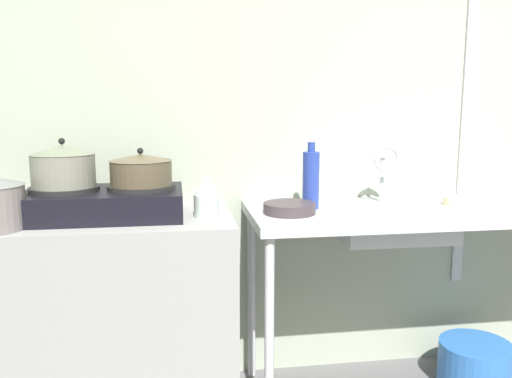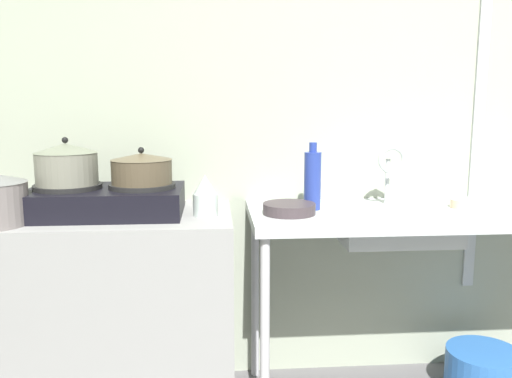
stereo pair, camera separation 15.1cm
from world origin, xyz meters
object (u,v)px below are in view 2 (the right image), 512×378
Objects in this scene: pot_on_left_burner at (66,164)px; small_bowl_on_drainboard at (463,204)px; faucet at (391,165)px; bucket_on_floor at (483,373)px; percolator at (205,196)px; pot_on_right_burner at (142,168)px; stove at (106,200)px; sink_basin at (397,227)px; frying_pan at (289,209)px; bottle_by_sink at (312,180)px.

small_bowl_on_drainboard is at bearing 0.65° from pot_on_left_burner.
faucet reaches higher than bucket_on_floor.
pot_on_right_burner is at bearing 169.32° from percolator.
percolator reaches higher than stove.
pot_on_left_burner is 0.51× the size of sink_basin.
percolator is 0.78m from sink_basin.
frying_pan is at bearing -2.75° from pot_on_left_burner.
frying_pan is 1.98× the size of small_bowl_on_drainboard.
pot_on_left_burner is 2.26× the size of small_bowl_on_drainboard.
percolator is at bearing -4.99° from pot_on_left_burner.
faucet is at bearing 3.94° from pot_on_left_burner.
faucet is 2.43× the size of small_bowl_on_drainboard.
pot_on_left_burner reaches higher than bottle_by_sink.
stove is at bearing 180.00° from pot_on_right_burner.
small_bowl_on_drainboard is 0.33× the size of bucket_on_floor.
frying_pan is 1.14m from bucket_on_floor.
faucet is at bearing 9.94° from percolator.
faucet is at bearing 5.03° from pot_on_right_burner.
bottle_by_sink reaches higher than bucket_on_floor.
faucet is at bearing 8.09° from bottle_by_sink.
frying_pan reaches higher than bucket_on_floor.
bucket_on_floor is (0.86, 0.02, -0.75)m from frying_pan.
percolator is (0.25, -0.05, -0.11)m from pot_on_right_burner.
bucket_on_floor is (1.19, 0.02, -0.81)m from percolator.
small_bowl_on_drainboard is at bearing 0.79° from pot_on_right_burner.
pot_on_right_burner is 1.05m from sink_basin.
bucket_on_floor is (0.12, -0.04, -0.75)m from small_bowl_on_drainboard.
pot_on_left_burner is at bearing -177.55° from bottle_by_sink.
frying_pan reaches higher than small_bowl_on_drainboard.
stove is at bearing -175.58° from faucet.
bucket_on_floor is at bearing 1.17° from percolator.
stove is 0.19m from pot_on_right_burner.
pot_on_left_burner is 1.62m from small_bowl_on_drainboard.
percolator is 0.50× the size of bucket_on_floor.
small_bowl_on_drainboard is (0.30, 0.06, 0.08)m from sink_basin.
pot_on_left_burner is at bearing 179.26° from bucket_on_floor.
pot_on_right_burner is at bearing 175.89° from frying_pan.
pot_on_left_burner is 1.00× the size of pot_on_right_burner.
pot_on_right_burner is at bearing 177.48° from sink_basin.
pot_on_left_burner is 0.29m from pot_on_right_burner.
bottle_by_sink is 1.14m from bucket_on_floor.
small_bowl_on_drainboard is (1.61, 0.02, -0.19)m from pot_on_left_burner.
faucet reaches higher than sink_basin.
pot_on_left_burner reaches higher than sink_basin.
bottle_by_sink reaches higher than stove.
stove reaches higher than small_bowl_on_drainboard.
small_bowl_on_drainboard is (0.74, 0.06, -0.00)m from frying_pan.
pot_on_right_burner is 1.33m from small_bowl_on_drainboard.
bucket_on_floor is (0.41, -0.11, -0.90)m from faucet.
percolator reaches higher than frying_pan.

